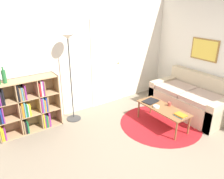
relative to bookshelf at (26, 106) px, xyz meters
The scene contains 13 objects.
ground_plane 2.71m from the bookshelf, 56.94° to the right, with size 14.00×14.00×0.00m, color gray.
wall_back 1.67m from the bookshelf, ahead, with size 7.46×0.11×2.60m.
wall_right 3.92m from the bookshelf, 15.45° to the right, with size 0.08×5.41×2.60m.
rug 2.70m from the bookshelf, 29.65° to the right, with size 1.66×1.66×0.01m.
bookshelf is the anchor object (origin of this frame).
floor_lamp 1.27m from the bookshelf, ahead, with size 0.30×0.30×1.81m.
couch 3.52m from the bookshelf, 21.77° to the right, with size 0.92×1.67×0.86m.
coffee_table 2.66m from the bookshelf, 30.67° to the right, with size 0.44×1.10×0.40m.
laptop 2.49m from the bookshelf, 24.05° to the right, with size 0.34×0.27×0.02m.
bowl 2.52m from the bookshelf, 30.51° to the right, with size 0.12×0.12×0.04m.
book_stack_on_table 2.90m from the bookshelf, 37.96° to the right, with size 0.16×0.21×0.04m.
cup 2.80m from the bookshelf, 29.36° to the right, with size 0.07×0.07×0.08m.
bottle_right 0.70m from the bookshelf, behind, with size 0.07×0.07×0.29m.
Camera 1 is at (-2.20, -1.74, 2.39)m, focal length 35.00 mm.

